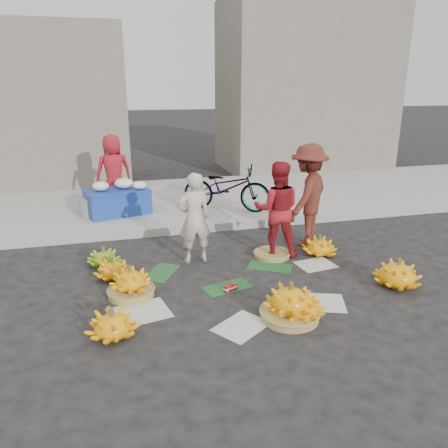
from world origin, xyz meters
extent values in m
plane|color=black|center=(0.00, 0.00, 0.00)|extent=(80.00, 80.00, 0.00)
cube|color=#999690|center=(0.00, 2.20, 0.07)|extent=(40.00, 0.25, 0.15)
cube|color=#999690|center=(0.00, 4.30, 0.06)|extent=(40.00, 4.00, 0.12)
cube|color=gray|center=(-4.00, 7.20, 2.00)|extent=(6.00, 3.00, 4.00)
cube|color=gray|center=(4.50, 7.70, 2.50)|extent=(5.00, 3.00, 5.00)
cylinder|color=olive|center=(-1.37, -0.11, 0.04)|extent=(0.59, 0.59, 0.09)
cylinder|color=brown|center=(-1.37, -0.11, 0.36)|extent=(0.05, 0.05, 0.12)
cylinder|color=brown|center=(-1.61, -1.05, 0.29)|extent=(0.05, 0.05, 0.12)
cylinder|color=olive|center=(0.40, -1.17, 0.04)|extent=(0.68, 0.68, 0.09)
cylinder|color=brown|center=(0.40, -1.17, 0.41)|extent=(0.05, 0.05, 0.12)
cylinder|color=brown|center=(0.53, -1.19, 0.30)|extent=(0.05, 0.05, 0.12)
cylinder|color=brown|center=(2.13, -0.74, 0.35)|extent=(0.05, 0.05, 0.12)
cylinder|color=brown|center=(1.63, 0.57, 0.28)|extent=(0.05, 0.05, 0.12)
cylinder|color=brown|center=(-1.58, 0.48, 0.26)|extent=(0.05, 0.05, 0.12)
cylinder|color=brown|center=(-1.70, 0.97, 0.24)|extent=(0.05, 0.05, 0.12)
cylinder|color=olive|center=(0.87, 0.68, 0.03)|extent=(0.72, 0.72, 0.06)
cube|color=#A91219|center=(-0.08, -0.31, 0.05)|extent=(0.21, 0.15, 0.08)
imported|color=beige|center=(-0.34, 0.81, 0.69)|extent=(0.54, 0.39, 1.39)
imported|color=#B11B21|center=(0.96, 0.76, 0.75)|extent=(0.88, 0.77, 1.51)
imported|color=#9B301C|center=(1.62, 1.06, 0.86)|extent=(1.24, 1.23, 1.71)
cube|color=navy|center=(-1.42, 3.34, 0.37)|extent=(1.35, 1.04, 0.50)
ellipsoid|color=white|center=(-1.72, 3.29, 0.70)|extent=(0.32, 0.32, 0.17)
ellipsoid|color=white|center=(-1.27, 3.39, 0.71)|extent=(0.36, 0.36, 0.20)
ellipsoid|color=white|center=(-0.98, 3.24, 0.69)|extent=(0.28, 0.28, 0.15)
cylinder|color=slate|center=(-1.99, 3.25, 0.31)|extent=(0.33, 0.33, 0.38)
imported|color=#B11B21|center=(-1.45, 3.88, 0.88)|extent=(0.83, 0.63, 1.52)
imported|color=gray|center=(0.75, 3.03, 0.60)|extent=(1.43, 1.89, 0.95)
camera|label=1|loc=(-1.49, -5.35, 2.64)|focal=35.00mm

